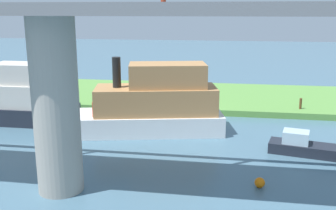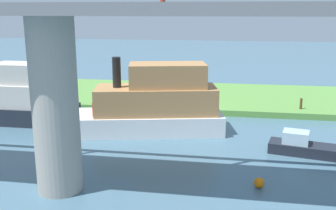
{
  "view_description": "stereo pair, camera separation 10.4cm",
  "coord_description": "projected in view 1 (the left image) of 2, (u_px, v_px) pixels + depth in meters",
  "views": [
    {
      "loc": [
        -3.67,
        30.57,
        8.32
      ],
      "look_at": [
        0.48,
        5.0,
        2.0
      ],
      "focal_mm": 41.73,
      "sensor_mm": 36.0,
      "label": 1
    },
    {
      "loc": [
        -3.78,
        30.55,
        8.32
      ],
      "look_at": [
        0.48,
        5.0,
        2.0
      ],
      "focal_mm": 41.73,
      "sensor_mm": 36.0,
      "label": 2
    }
  ],
  "objects": [
    {
      "name": "ground_plane",
      "position": [
        184.0,
        115.0,
        31.86
      ],
      "size": [
        160.0,
        160.0,
        0.0
      ],
      "primitive_type": "plane",
      "color": "#476B7F"
    },
    {
      "name": "mooring_post",
      "position": [
        301.0,
        104.0,
        31.61
      ],
      "size": [
        0.2,
        0.2,
        0.88
      ],
      "primitive_type": "cylinder",
      "color": "brown",
      "rests_on": "grassy_bank"
    },
    {
      "name": "marker_buoy",
      "position": [
        260.0,
        183.0,
        18.74
      ],
      "size": [
        0.5,
        0.5,
        0.5
      ],
      "primitive_type": "sphere",
      "color": "orange",
      "rests_on": "ground"
    },
    {
      "name": "bridge_pylon",
      "position": [
        56.0,
        107.0,
        17.63
      ],
      "size": [
        2.1,
        2.1,
        8.1
      ],
      "primitive_type": "cylinder",
      "color": "#9E998E",
      "rests_on": "ground"
    },
    {
      "name": "skiff_small",
      "position": [
        153.0,
        105.0,
        26.94
      ],
      "size": [
        10.8,
        5.54,
        5.27
      ],
      "color": "white",
      "rests_on": "ground"
    },
    {
      "name": "riverboat_paddlewheel",
      "position": [
        302.0,
        146.0,
        23.1
      ],
      "size": [
        4.3,
        2.3,
        1.36
      ],
      "color": "#1E232D",
      "rests_on": "ground"
    },
    {
      "name": "grassy_bank",
      "position": [
        191.0,
        96.0,
        37.55
      ],
      "size": [
        80.0,
        12.0,
        0.5
      ],
      "primitive_type": "cube",
      "color": "#5B9342",
      "rests_on": "ground"
    },
    {
      "name": "houseboat_blue",
      "position": [
        16.0,
        98.0,
        29.52
      ],
      "size": [
        9.64,
        3.24,
        4.92
      ],
      "color": "#1E232D",
      "rests_on": "ground"
    },
    {
      "name": "person_on_bank",
      "position": [
        137.0,
        91.0,
        35.29
      ],
      "size": [
        0.43,
        0.43,
        1.39
      ],
      "color": "#2D334C",
      "rests_on": "grassy_bank"
    },
    {
      "name": "bridge_span",
      "position": [
        49.0,
        3.0,
        16.57
      ],
      "size": [
        64.66,
        4.3,
        3.25
      ],
      "color": "slate",
      "rests_on": "bridge_pylon"
    }
  ]
}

